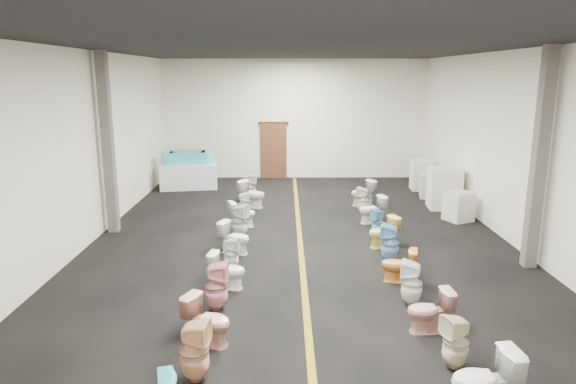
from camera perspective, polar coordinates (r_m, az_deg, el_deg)
name	(u,v)px	position (r m, az deg, el deg)	size (l,w,h in m)	color
floor	(300,243)	(12.29, 1.37, -5.71)	(16.00, 16.00, 0.00)	black
ceiling	(301,48)	(11.66, 1.49, 15.73)	(16.00, 16.00, 0.00)	black
wall_back	(295,119)	(19.72, 0.73, 8.06)	(10.00, 10.00, 0.00)	silver
wall_front	(332,300)	(4.03, 4.88, -11.86)	(10.00, 10.00, 0.00)	silver
wall_left	(82,150)	(12.65, -21.92, 4.36)	(16.00, 16.00, 0.00)	silver
wall_right	(519,150)	(12.92, 24.25, 4.32)	(16.00, 16.00, 0.00)	silver
aisle_stripe	(300,243)	(12.29, 1.37, -5.70)	(0.12, 15.60, 0.01)	#866613
back_door	(274,151)	(19.80, -1.60, 4.58)	(1.00, 0.10, 2.10)	#562D19
door_frame	(274,123)	(19.68, -1.62, 7.67)	(1.15, 0.08, 0.10)	#331C11
column_left	(108,144)	(13.49, -19.40, 5.05)	(0.25, 0.25, 4.50)	#59544C
column_right	(539,160)	(11.48, 26.15, 3.18)	(0.25, 0.25, 4.50)	#59544C
display_table	(189,176)	(18.40, -10.97, 1.76)	(1.95, 0.98, 0.87)	silver
bathtub	(188,158)	(18.29, -11.06, 3.71)	(1.85, 0.78, 0.55)	#45BBC9
appliance_crate_a	(459,206)	(14.81, 18.43, -1.51)	(0.63, 0.63, 0.81)	beige
appliance_crate_b	(444,188)	(16.02, 16.96, 0.42)	(0.89, 0.89, 1.23)	silver
appliance_crate_c	(431,186)	(17.33, 15.62, 0.69)	(0.70, 0.70, 0.79)	beige
appliance_crate_d	(422,175)	(18.42, 14.66, 1.86)	(0.73, 0.73, 1.04)	silver
toilet_left_1	(195,351)	(7.08, -10.34, -17.00)	(0.38, 0.39, 0.86)	#EFB687
toilet_left_2	(208,320)	(7.93, -8.89, -13.92)	(0.42, 0.73, 0.75)	tan
toilet_left_3	(216,286)	(8.91, -7.97, -10.34)	(0.39, 0.40, 0.86)	pink
toilet_left_4	(227,270)	(9.78, -6.78, -8.65)	(0.39, 0.69, 0.70)	white
toilet_left_5	(231,254)	(10.63, -6.32, -6.86)	(0.31, 0.32, 0.69)	silver
toilet_left_6	(235,238)	(11.59, -5.94, -5.07)	(0.40, 0.71, 0.72)	white
toilet_left_7	(240,221)	(12.62, -5.37, -3.25)	(0.38, 0.39, 0.85)	silver
toilet_left_8	(242,214)	(13.48, -5.11, -2.46)	(0.40, 0.71, 0.72)	white
toilet_left_9	(243,205)	(14.52, -5.03, -1.41)	(0.31, 0.32, 0.69)	silver
toilet_left_10	(252,194)	(15.47, -3.99, -0.24)	(0.46, 0.80, 0.82)	white
toilet_left_11	(250,187)	(16.37, -4.22, 0.56)	(0.38, 0.39, 0.85)	silver
toilet_right_1	(484,381)	(6.85, 20.98, -19.04)	(0.45, 0.79, 0.81)	white
toilet_right_2	(456,342)	(7.60, 18.13, -15.56)	(0.35, 0.36, 0.78)	beige
toilet_right_3	(430,311)	(8.45, 15.46, -12.62)	(0.40, 0.69, 0.71)	#E19D96
toilet_right_4	(412,283)	(9.27, 13.58, -9.82)	(0.36, 0.37, 0.81)	white
toilet_right_5	(399,265)	(10.21, 12.22, -7.95)	(0.38, 0.67, 0.68)	orange
toilet_right_6	(390,243)	(11.17, 11.29, -5.62)	(0.38, 0.39, 0.85)	#71A7D9
toilet_right_7	(383,232)	(12.12, 10.54, -4.41)	(0.41, 0.71, 0.73)	#ECDF5D
toilet_right_8	(378,222)	(12.96, 9.96, -3.34)	(0.31, 0.31, 0.68)	#69A7CE
toilet_right_9	(372,210)	(14.01, 9.33, -1.94)	(0.42, 0.73, 0.75)	silver
toilet_right_10	(363,200)	(14.92, 8.35, -0.92)	(0.35, 0.36, 0.78)	beige
toilet_right_11	(363,193)	(15.88, 8.31, -0.09)	(0.43, 0.76, 0.77)	silver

